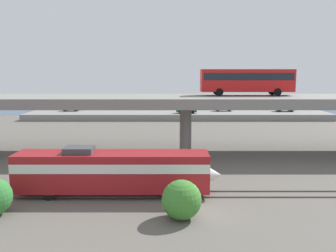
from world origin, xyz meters
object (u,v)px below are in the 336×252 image
object	(u,v)px
transit_bus_on_overpass	(245,80)
parked_car_1	(69,108)
parked_car_0	(283,108)
parked_car_3	(222,108)
train_locomotive	(121,170)
parked_car_2	(185,110)

from	to	relation	value
transit_bus_on_overpass	parked_car_1	bearing A→B (deg)	-47.30
parked_car_0	parked_car_3	size ratio (longest dim) A/B	1.03
train_locomotive	transit_bus_on_overpass	bearing A→B (deg)	51.22
transit_bus_on_overpass	parked_car_1	xyz separation A→B (m)	(-32.91, 35.67, -7.26)
parked_car_2	parked_car_3	world-z (taller)	same
parked_car_0	parked_car_3	world-z (taller)	same
transit_bus_on_overpass	parked_car_2	distance (m)	32.64
parked_car_2	parked_car_3	xyz separation A→B (m)	(8.88, 4.42, 0.00)
parked_car_2	train_locomotive	bearing A→B (deg)	-99.18
train_locomotive	parked_car_2	bearing A→B (deg)	80.82
parked_car_3	train_locomotive	bearing A→B (deg)	72.51
parked_car_3	parked_car_0	bearing A→B (deg)	176.65
transit_bus_on_overpass	parked_car_0	distance (m)	39.21
parked_car_1	parked_car_2	bearing A→B (deg)	-9.54
train_locomotive	parked_car_3	xyz separation A→B (m)	(16.78, 53.27, -0.04)
parked_car_1	parked_car_2	world-z (taller)	same
parked_car_2	parked_car_3	distance (m)	9.92
train_locomotive	transit_bus_on_overpass	distance (m)	23.77
train_locomotive	parked_car_1	xyz separation A→B (m)	(-18.73, 53.32, -0.05)
transit_bus_on_overpass	parked_car_0	bearing A→B (deg)	-115.42
parked_car_2	parked_car_1	bearing A→B (deg)	170.46
parked_car_1	parked_car_2	size ratio (longest dim) A/B	0.89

